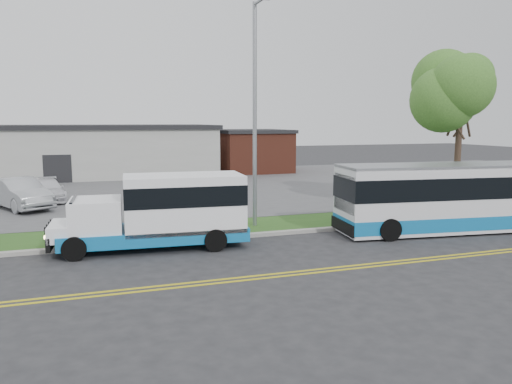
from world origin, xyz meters
name	(u,v)px	position (x,y,z in m)	size (l,w,h in m)	color
ground	(203,248)	(0.00, 0.00, 0.00)	(140.00, 140.00, 0.00)	#28282B
lane_line_north	(231,278)	(0.00, -3.85, 0.01)	(70.00, 0.12, 0.01)	gold
lane_line_south	(234,281)	(0.00, -4.15, 0.01)	(70.00, 0.12, 0.01)	gold
curb	(196,239)	(0.00, 1.10, 0.07)	(80.00, 0.30, 0.15)	#9E9B93
verge	(187,231)	(0.00, 2.90, 0.05)	(80.00, 3.30, 0.10)	#28551C
parking_lot	(148,189)	(0.00, 17.00, 0.05)	(80.00, 25.00, 0.10)	#4C4C4F
commercial_building	(60,151)	(-6.00, 27.00, 2.18)	(25.40, 10.40, 4.35)	#9E9E99
brick_wing	(251,151)	(10.50, 26.00, 1.96)	(6.30, 7.30, 3.90)	brown
tree_east	(461,90)	(14.00, 3.00, 6.20)	(5.20, 5.20, 8.33)	#37281E
streetlight_near	(255,108)	(3.00, 2.73, 5.23)	(0.35, 1.53, 9.50)	gray
shuttle_bus	(165,209)	(-1.26, 0.55, 1.45)	(7.20, 2.80, 2.70)	#0F6BAB
transit_bus	(457,197)	(10.96, -0.64, 1.46)	(10.61, 3.60, 2.89)	silver
parked_car_a	(19,193)	(-7.36, 10.78, 0.91)	(1.73, 4.95, 1.63)	#AEB1B6
parked_car_b	(47,190)	(-6.16, 13.09, 0.72)	(1.74, 4.28, 1.24)	silver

